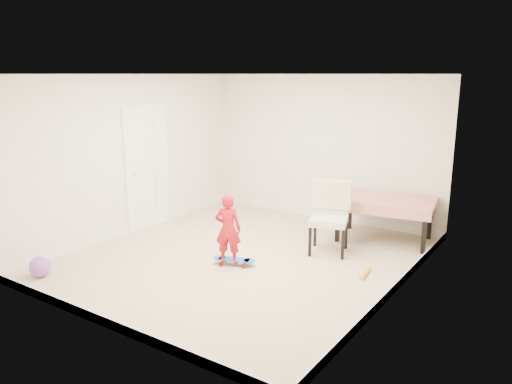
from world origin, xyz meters
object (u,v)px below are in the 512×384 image
Objects in this scene: dining_table at (384,219)px; skateboard at (234,262)px; dining_chair at (329,218)px; child at (228,232)px; balloon at (40,267)px.

dining_table is 2.48× the size of skateboard.
dining_chair reaches higher than child.
child is 2.50m from balloon.
dining_chair is 3.79× the size of balloon.
balloon is (-2.72, -2.96, -0.39)m from dining_chair.
child reaches higher than skateboard.
skateboard is 2.14× the size of balloon.
skateboard is at bearing -144.28° from dining_chair.
dining_chair is 1.55m from skateboard.
dining_chair is at bearing 34.51° from skateboard.
dining_table is 2.60m from skateboard.
dining_table is 2.67m from child.
skateboard is at bearing -130.46° from dining_table.
dining_table is at bearing 51.08° from balloon.
dining_table is at bearing -145.94° from child.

